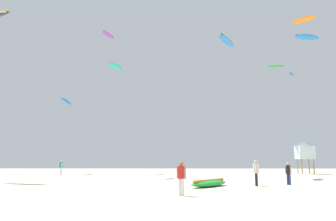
# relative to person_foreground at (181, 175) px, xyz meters

# --- Properties ---
(ground_plane) EXTENTS (120.00, 120.00, 0.00)m
(ground_plane) POSITION_rel_person_foreground_xyz_m (-0.94, -3.69, -0.97)
(ground_plane) COLOR beige
(person_foreground) EXTENTS (0.45, 0.39, 1.67)m
(person_foreground) POSITION_rel_person_foreground_xyz_m (0.00, 0.00, 0.00)
(person_foreground) COLOR silver
(person_foreground) RESTS_ON ground
(person_midground) EXTENTS (0.35, 0.45, 1.57)m
(person_midground) POSITION_rel_person_foreground_xyz_m (7.75, 7.50, -0.06)
(person_midground) COLOR navy
(person_midground) RESTS_ON ground
(person_left) EXTENTS (0.42, 0.48, 1.78)m
(person_left) POSITION_rel_person_foreground_xyz_m (-13.50, 22.31, 0.06)
(person_left) COLOR silver
(person_left) RESTS_ON ground
(person_right) EXTENTS (0.39, 0.57, 1.74)m
(person_right) POSITION_rel_person_foreground_xyz_m (5.18, 6.29, 0.04)
(person_right) COLOR black
(person_right) RESTS_ON ground
(kite_grounded_near) EXTENTS (3.31, 3.95, 0.50)m
(kite_grounded_near) POSITION_rel_person_foreground_xyz_m (1.95, 5.69, -0.74)
(kite_grounded_near) COLOR green
(kite_grounded_near) RESTS_ON ground
(lifeguard_tower) EXTENTS (2.30, 2.30, 4.15)m
(lifeguard_tower) POSITION_rel_person_foreground_xyz_m (16.72, 27.47, 2.08)
(lifeguard_tower) COLOR #8C704C
(lifeguard_tower) RESTS_ON ground
(kite_aloft_0) EXTENTS (3.57, 1.88, 0.70)m
(kite_aloft_0) POSITION_rel_person_foreground_xyz_m (16.41, 23.73, 16.12)
(kite_aloft_0) COLOR blue
(kite_aloft_1) EXTENTS (1.57, 2.52, 0.56)m
(kite_aloft_1) POSITION_rel_person_foreground_xyz_m (18.65, 35.92, 14.57)
(kite_aloft_1) COLOR blue
(kite_aloft_2) EXTENTS (2.12, 3.51, 0.58)m
(kite_aloft_2) POSITION_rel_person_foreground_xyz_m (-8.96, 30.49, 14.43)
(kite_aloft_2) COLOR #19B29E
(kite_aloft_3) EXTENTS (3.01, 4.42, 0.85)m
(kite_aloft_3) POSITION_rel_person_foreground_xyz_m (5.81, 20.53, 14.49)
(kite_aloft_3) COLOR blue
(kite_aloft_4) EXTENTS (1.42, 2.70, 0.31)m
(kite_aloft_4) POSITION_rel_person_foreground_xyz_m (-8.30, 21.87, 15.86)
(kite_aloft_4) COLOR purple
(kite_aloft_5) EXTENTS (3.51, 3.25, 0.81)m
(kite_aloft_5) POSITION_rel_person_foreground_xyz_m (19.76, 32.45, 22.29)
(kite_aloft_5) COLOR orange
(kite_aloft_6) EXTENTS (2.28, 1.03, 0.26)m
(kite_aloft_6) POSITION_rel_person_foreground_xyz_m (14.27, 29.87, 14.10)
(kite_aloft_6) COLOR green
(kite_aloft_8) EXTENTS (1.34, 4.21, 1.05)m
(kite_aloft_8) POSITION_rel_person_foreground_xyz_m (-15.21, 28.31, 8.83)
(kite_aloft_8) COLOR blue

